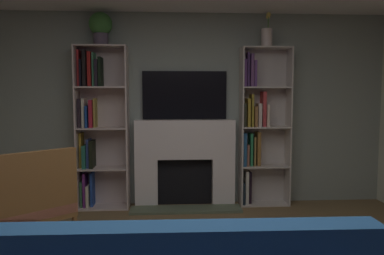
% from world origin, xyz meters
% --- Properties ---
extents(wall_back_accent, '(5.48, 0.06, 2.51)m').
position_xyz_m(wall_back_accent, '(0.00, 2.76, 1.26)').
color(wall_back_accent, gray).
rests_on(wall_back_accent, ground_plane).
extents(fireplace, '(1.40, 0.50, 1.13)m').
position_xyz_m(fireplace, '(0.00, 2.62, 0.59)').
color(fireplace, white).
rests_on(fireplace, ground_plane).
extents(tv, '(1.10, 0.06, 0.63)m').
position_xyz_m(tv, '(0.00, 2.70, 1.45)').
color(tv, black).
rests_on(tv, fireplace).
extents(bookshelf_left, '(0.65, 0.31, 2.06)m').
position_xyz_m(bookshelf_left, '(-1.13, 2.61, 1.07)').
color(bookshelf_left, beige).
rests_on(bookshelf_left, ground_plane).
extents(bookshelf_right, '(0.65, 0.27, 2.06)m').
position_xyz_m(bookshelf_right, '(0.97, 2.63, 1.03)').
color(bookshelf_right, beige).
rests_on(bookshelf_right, ground_plane).
extents(potted_plant, '(0.29, 0.29, 0.41)m').
position_xyz_m(potted_plant, '(-1.05, 2.58, 2.30)').
color(potted_plant, '#55495C').
rests_on(potted_plant, bookshelf_left).
extents(vase_with_flowers, '(0.14, 0.14, 0.43)m').
position_xyz_m(vase_with_flowers, '(1.05, 2.57, 2.20)').
color(vase_with_flowers, beige).
rests_on(vase_with_flowers, bookshelf_right).
extents(armchair, '(0.92, 0.92, 1.01)m').
position_xyz_m(armchair, '(-1.40, 0.95, 0.53)').
color(armchair, brown).
rests_on(armchair, ground_plane).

